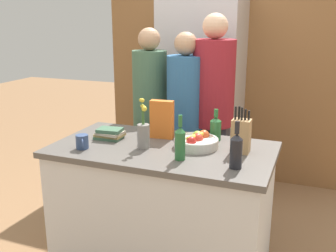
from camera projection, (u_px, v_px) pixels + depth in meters
kitchen_island at (163, 206)px, 2.77m from camera, size 1.48×0.81×0.89m
back_wall_wood at (227, 59)px, 4.20m from camera, size 2.68×0.12×2.60m
refrigerator at (201, 94)px, 4.02m from camera, size 0.79×0.62×1.94m
fruit_bowl at (197, 141)px, 2.63m from camera, size 0.30×0.30×0.10m
knife_block at (241, 135)px, 2.52m from camera, size 0.12×0.10×0.30m
flower_vase at (143, 133)px, 2.60m from camera, size 0.08×0.08×0.34m
cereal_box at (162, 119)px, 2.81m from camera, size 0.17×0.07×0.28m
coffee_mug at (82, 142)px, 2.60m from camera, size 0.09×0.11×0.09m
book_stack at (110, 134)px, 2.81m from camera, size 0.20×0.15×0.08m
bottle_oil at (236, 150)px, 2.25m from camera, size 0.07×0.07×0.28m
bottle_vinegar at (216, 128)px, 2.77m from camera, size 0.08×0.08×0.23m
bottle_wine at (180, 142)px, 2.39m from camera, size 0.07×0.07×0.28m
person_at_sink at (150, 110)px, 3.49m from camera, size 0.30×0.30×1.65m
person_in_blue at (185, 117)px, 3.31m from camera, size 0.31×0.31×1.62m
person_in_red_tee at (213, 108)px, 3.30m from camera, size 0.35×0.35×1.77m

